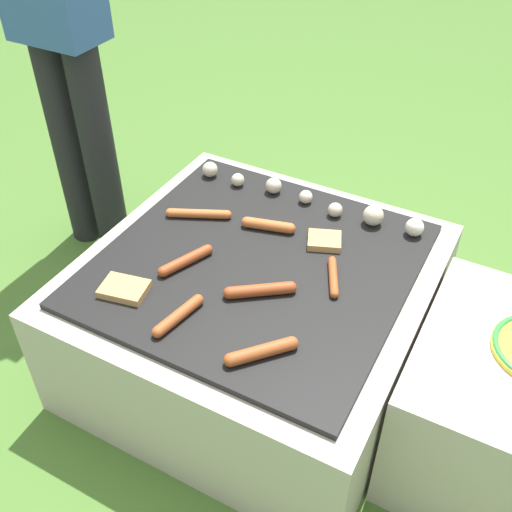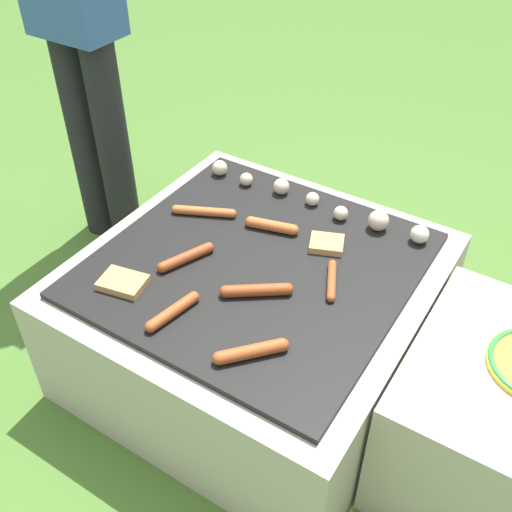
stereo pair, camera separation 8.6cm
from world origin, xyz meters
name	(u,v)px [view 1 (the left image)]	position (x,y,z in m)	size (l,w,h in m)	color
ground_plane	(256,360)	(0.00, 0.00, 0.00)	(14.00, 14.00, 0.00)	#47702D
grill	(256,315)	(0.00, 0.00, 0.20)	(0.89, 0.89, 0.40)	#B2AA9E
sausage_mid_left	(178,316)	(-0.06, -0.28, 0.41)	(0.05, 0.16, 0.03)	#A34C23
sausage_back_left	(268,225)	(-0.04, 0.14, 0.41)	(0.15, 0.06, 0.03)	#B7602D
sausage_mid_right	(261,351)	(0.17, -0.28, 0.41)	(0.13, 0.14, 0.03)	#A34C23
sausage_front_right	(333,277)	(0.21, 0.03, 0.41)	(0.08, 0.14, 0.02)	#A34C23
sausage_back_right	(186,260)	(-0.16, -0.10, 0.41)	(0.08, 0.16, 0.03)	#93421E
sausage_back_center	(199,214)	(-0.24, 0.10, 0.41)	(0.18, 0.10, 0.03)	#B7602D
sausage_front_center	(260,290)	(0.07, -0.11, 0.41)	(0.16, 0.12, 0.03)	#93421E
bread_slice_left	(124,289)	(-0.23, -0.26, 0.41)	(0.13, 0.10, 0.02)	tan
bread_slice_right	(324,241)	(0.13, 0.16, 0.41)	(0.11, 0.11, 0.02)	tan
mushroom_row	(317,200)	(0.04, 0.31, 0.42)	(0.71, 0.07, 0.06)	beige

